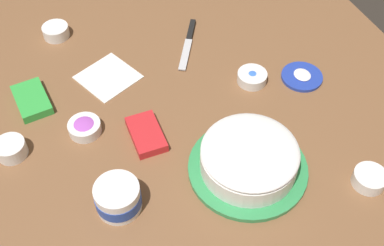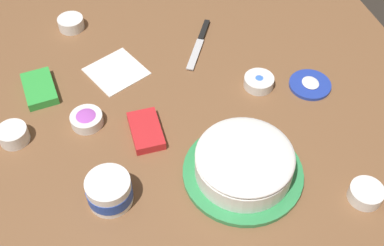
% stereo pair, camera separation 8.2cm
% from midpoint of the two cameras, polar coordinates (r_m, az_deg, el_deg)
% --- Properties ---
extents(ground_plane, '(1.54, 1.54, 0.00)m').
position_cam_midpoint_polar(ground_plane, '(1.35, -4.93, 1.15)').
color(ground_plane, brown).
extents(frosted_cake, '(0.30, 0.30, 0.10)m').
position_cam_midpoint_polar(frosted_cake, '(1.20, 4.72, -4.35)').
color(frosted_cake, '#339351').
rests_on(frosted_cake, ground_plane).
extents(frosting_tub, '(0.11, 0.11, 0.08)m').
position_cam_midpoint_polar(frosting_tub, '(1.16, -10.70, -8.61)').
color(frosting_tub, white).
rests_on(frosting_tub, ground_plane).
extents(frosting_tub_lid, '(0.12, 0.12, 0.02)m').
position_cam_midpoint_polar(frosting_tub_lid, '(1.46, 11.16, 5.30)').
color(frosting_tub_lid, '#233DAD').
rests_on(frosting_tub_lid, ground_plane).
extents(spreading_knife, '(0.21, 0.14, 0.01)m').
position_cam_midpoint_polar(spreading_knife, '(1.56, -1.91, 9.67)').
color(spreading_knife, silver).
rests_on(spreading_knife, ground_plane).
extents(sprinkle_bowl_yellow, '(0.08, 0.08, 0.04)m').
position_cam_midpoint_polar(sprinkle_bowl_yellow, '(1.34, -22.09, -2.85)').
color(sprinkle_bowl_yellow, white).
rests_on(sprinkle_bowl_yellow, ground_plane).
extents(sprinkle_bowl_orange, '(0.08, 0.08, 0.04)m').
position_cam_midpoint_polar(sprinkle_bowl_orange, '(1.25, 18.27, -6.26)').
color(sprinkle_bowl_orange, white).
rests_on(sprinkle_bowl_orange, ground_plane).
extents(sprinkle_bowl_green, '(0.08, 0.08, 0.04)m').
position_cam_midpoint_polar(sprinkle_bowl_green, '(1.64, -17.06, 10.20)').
color(sprinkle_bowl_green, white).
rests_on(sprinkle_bowl_green, ground_plane).
extents(sprinkle_bowl_rainbow, '(0.09, 0.09, 0.04)m').
position_cam_midpoint_polar(sprinkle_bowl_rainbow, '(1.33, -14.19, -0.52)').
color(sprinkle_bowl_rainbow, white).
rests_on(sprinkle_bowl_rainbow, ground_plane).
extents(sprinkle_bowl_blue, '(0.09, 0.09, 0.03)m').
position_cam_midpoint_polar(sprinkle_bowl_blue, '(1.42, 5.40, 5.32)').
color(sprinkle_bowl_blue, white).
rests_on(sprinkle_bowl_blue, ground_plane).
extents(candy_box_lower, '(0.13, 0.08, 0.03)m').
position_cam_midpoint_polar(candy_box_lower, '(1.29, -7.19, -1.38)').
color(candy_box_lower, red).
rests_on(candy_box_lower, ground_plane).
extents(candy_box_upper, '(0.14, 0.10, 0.03)m').
position_cam_midpoint_polar(candy_box_upper, '(1.45, -19.78, 2.49)').
color(candy_box_upper, green).
rests_on(candy_box_upper, ground_plane).
extents(paper_napkin, '(0.20, 0.20, 0.01)m').
position_cam_midpoint_polar(paper_napkin, '(1.47, -11.38, 5.27)').
color(paper_napkin, white).
rests_on(paper_napkin, ground_plane).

